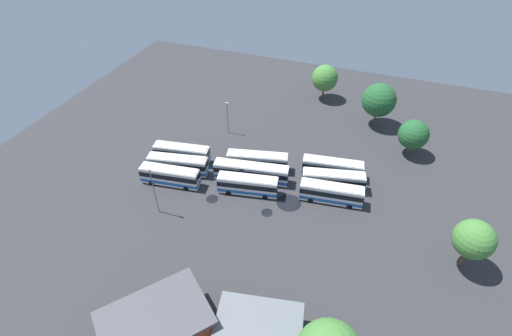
{
  "coord_description": "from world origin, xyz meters",
  "views": [
    {
      "loc": [
        18.85,
        -49.56,
        47.08
      ],
      "look_at": [
        -0.02,
        1.65,
        1.59
      ],
      "focal_mm": 26.63,
      "sensor_mm": 36.0,
      "label": 1
    }
  ],
  "objects_px": {
    "bus_row1_slot2": "(257,161)",
    "tree_east_edge": "(379,100)",
    "bus_row1_slot0": "(248,185)",
    "tree_northeast": "(474,239)",
    "bus_row1_slot1": "(251,172)",
    "bus_row0_slot2": "(182,153)",
    "tree_south_edge": "(413,134)",
    "maintenance_shelter": "(259,320)",
    "depot_building": "(157,328)",
    "bus_row2_slot0": "(331,193)",
    "tree_north_edge": "(325,78)",
    "bus_row2_slot2": "(332,168)",
    "bus_row2_slot1": "(333,180)",
    "bus_row0_slot0": "(170,176)",
    "lamp_post_mid_lot": "(228,116)",
    "lamp_post_far_corner": "(154,189)",
    "bus_row0_slot1": "(178,164)"
  },
  "relations": [
    {
      "from": "bus_row1_slot2",
      "to": "tree_east_edge",
      "type": "distance_m",
      "value": 30.83
    },
    {
      "from": "bus_row1_slot0",
      "to": "tree_northeast",
      "type": "bearing_deg",
      "value": -5.94
    },
    {
      "from": "bus_row1_slot1",
      "to": "bus_row1_slot0",
      "type": "bearing_deg",
      "value": -78.13
    },
    {
      "from": "bus_row0_slot2",
      "to": "tree_south_edge",
      "type": "bearing_deg",
      "value": 23.24
    },
    {
      "from": "maintenance_shelter",
      "to": "bus_row1_slot0",
      "type": "bearing_deg",
      "value": 114.27
    },
    {
      "from": "bus_row0_slot2",
      "to": "depot_building",
      "type": "height_order",
      "value": "depot_building"
    },
    {
      "from": "bus_row1_slot1",
      "to": "bus_row2_slot0",
      "type": "relative_size",
      "value": 1.26
    },
    {
      "from": "tree_north_edge",
      "to": "maintenance_shelter",
      "type": "bearing_deg",
      "value": -84.78
    },
    {
      "from": "bus_row1_slot2",
      "to": "bus_row2_slot2",
      "type": "height_order",
      "value": "same"
    },
    {
      "from": "bus_row2_slot0",
      "to": "bus_row1_slot0",
      "type": "bearing_deg",
      "value": -168.21
    },
    {
      "from": "bus_row2_slot2",
      "to": "tree_northeast",
      "type": "distance_m",
      "value": 26.03
    },
    {
      "from": "tree_north_edge",
      "to": "tree_south_edge",
      "type": "xyz_separation_m",
      "value": [
        21.19,
        -16.28,
        -0.74
      ]
    },
    {
      "from": "bus_row2_slot1",
      "to": "bus_row0_slot0",
      "type": "bearing_deg",
      "value": -162.11
    },
    {
      "from": "depot_building",
      "to": "tree_north_edge",
      "type": "height_order",
      "value": "tree_north_edge"
    },
    {
      "from": "tree_east_edge",
      "to": "lamp_post_mid_lot",
      "type": "bearing_deg",
      "value": -154.03
    },
    {
      "from": "bus_row2_slot0",
      "to": "tree_south_edge",
      "type": "xyz_separation_m",
      "value": [
        11.97,
        18.95,
        2.79
      ]
    },
    {
      "from": "bus_row2_slot2",
      "to": "tree_south_edge",
      "type": "bearing_deg",
      "value": 42.81
    },
    {
      "from": "bus_row1_slot2",
      "to": "lamp_post_far_corner",
      "type": "xyz_separation_m",
      "value": [
        -11.83,
        -16.46,
        3.22
      ]
    },
    {
      "from": "bus_row1_slot2",
      "to": "bus_row1_slot1",
      "type": "bearing_deg",
      "value": -90.32
    },
    {
      "from": "bus_row0_slot2",
      "to": "bus_row2_slot1",
      "type": "relative_size",
      "value": 0.98
    },
    {
      "from": "bus_row0_slot2",
      "to": "bus_row1_slot0",
      "type": "bearing_deg",
      "value": -14.76
    },
    {
      "from": "bus_row2_slot0",
      "to": "tree_south_edge",
      "type": "relative_size",
      "value": 1.44
    },
    {
      "from": "lamp_post_far_corner",
      "to": "maintenance_shelter",
      "type": "bearing_deg",
      "value": -31.46
    },
    {
      "from": "bus_row0_slot1",
      "to": "lamp_post_far_corner",
      "type": "height_order",
      "value": "lamp_post_far_corner"
    },
    {
      "from": "bus_row1_slot1",
      "to": "maintenance_shelter",
      "type": "height_order",
      "value": "maintenance_shelter"
    },
    {
      "from": "bus_row0_slot0",
      "to": "bus_row2_slot2",
      "type": "xyz_separation_m",
      "value": [
        27.24,
        12.41,
        0.0
      ]
    },
    {
      "from": "bus_row0_slot2",
      "to": "maintenance_shelter",
      "type": "height_order",
      "value": "maintenance_shelter"
    },
    {
      "from": "bus_row1_slot0",
      "to": "lamp_post_mid_lot",
      "type": "height_order",
      "value": "lamp_post_mid_lot"
    },
    {
      "from": "bus_row2_slot2",
      "to": "tree_northeast",
      "type": "height_order",
      "value": "tree_northeast"
    },
    {
      "from": "bus_row1_slot1",
      "to": "tree_east_edge",
      "type": "height_order",
      "value": "tree_east_edge"
    },
    {
      "from": "bus_row0_slot2",
      "to": "bus_row1_slot2",
      "type": "height_order",
      "value": "same"
    },
    {
      "from": "bus_row2_slot1",
      "to": "tree_east_edge",
      "type": "height_order",
      "value": "tree_east_edge"
    },
    {
      "from": "bus_row0_slot0",
      "to": "bus_row2_slot1",
      "type": "relative_size",
      "value": 0.98
    },
    {
      "from": "bus_row2_slot2",
      "to": "tree_northeast",
      "type": "xyz_separation_m",
      "value": [
        21.96,
        -13.41,
        3.94
      ]
    },
    {
      "from": "bus_row2_slot2",
      "to": "depot_building",
      "type": "relative_size",
      "value": 0.74
    },
    {
      "from": "maintenance_shelter",
      "to": "tree_northeast",
      "type": "distance_m",
      "value": 31.71
    },
    {
      "from": "lamp_post_mid_lot",
      "to": "bus_row0_slot1",
      "type": "bearing_deg",
      "value": -102.63
    },
    {
      "from": "bus_row2_slot1",
      "to": "bus_row1_slot1",
      "type": "bearing_deg",
      "value": -168.51
    },
    {
      "from": "bus_row1_slot2",
      "to": "lamp_post_far_corner",
      "type": "relative_size",
      "value": 1.25
    },
    {
      "from": "tree_east_edge",
      "to": "bus_row2_slot2",
      "type": "bearing_deg",
      "value": -104.34
    },
    {
      "from": "bus_row2_slot0",
      "to": "bus_row0_slot1",
      "type": "bearing_deg",
      "value": -175.49
    },
    {
      "from": "tree_east_edge",
      "to": "tree_north_edge",
      "type": "bearing_deg",
      "value": 150.4
    },
    {
      "from": "maintenance_shelter",
      "to": "tree_south_edge",
      "type": "height_order",
      "value": "tree_south_edge"
    },
    {
      "from": "bus_row1_slot1",
      "to": "bus_row2_slot2",
      "type": "bearing_deg",
      "value": 24.58
    },
    {
      "from": "tree_north_edge",
      "to": "bus_row0_slot1",
      "type": "bearing_deg",
      "value": -117.44
    },
    {
      "from": "bus_row0_slot2",
      "to": "tree_south_edge",
      "type": "xyz_separation_m",
      "value": [
        41.66,
        17.89,
        2.79
      ]
    },
    {
      "from": "bus_row1_slot1",
      "to": "depot_building",
      "type": "relative_size",
      "value": 0.91
    },
    {
      "from": "bus_row2_slot0",
      "to": "maintenance_shelter",
      "type": "distance_m",
      "value": 27.12
    },
    {
      "from": "bus_row2_slot0",
      "to": "lamp_post_far_corner",
      "type": "bearing_deg",
      "value": -154.87
    },
    {
      "from": "bus_row0_slot0",
      "to": "tree_south_edge",
      "type": "xyz_separation_m",
      "value": [
        40.39,
        24.59,
        2.79
      ]
    }
  ]
}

